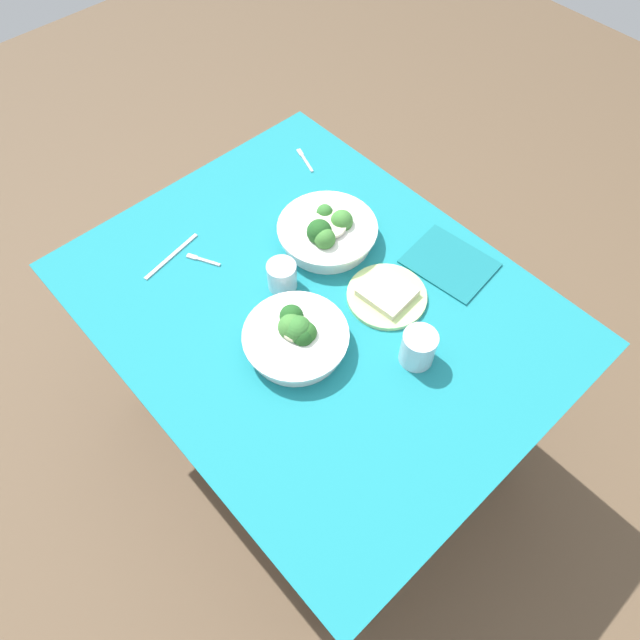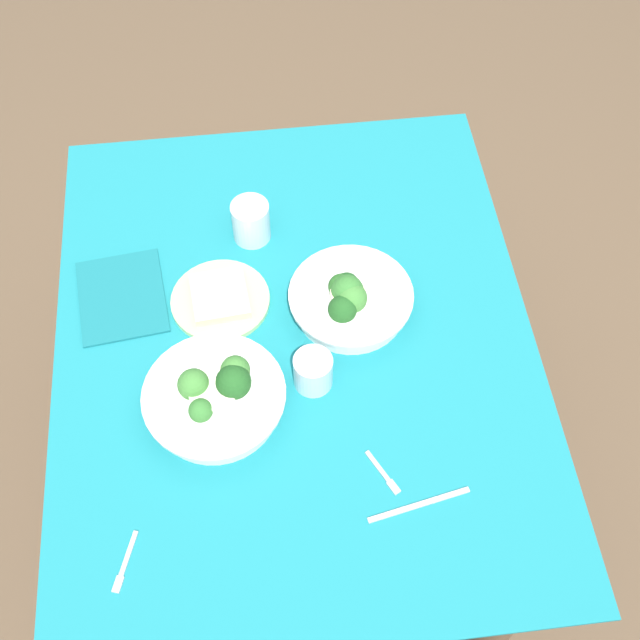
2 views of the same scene
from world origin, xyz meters
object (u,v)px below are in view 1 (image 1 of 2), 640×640
(bread_side_plate, at_px, (387,295))
(broccoli_bowl_near, at_px, (296,336))
(water_glass_side, at_px, (418,348))
(water_glass_center, at_px, (282,276))
(napkin_folded_upper, at_px, (450,263))
(fork_by_far_bowl, at_px, (202,260))
(table_knife_left, at_px, (171,256))
(fork_by_near_bowl, at_px, (304,159))
(broccoli_bowl_far, at_px, (327,232))

(bread_side_plate, bearing_deg, broccoli_bowl_near, -100.60)
(broccoli_bowl_near, height_order, water_glass_side, broccoli_bowl_near)
(water_glass_center, bearing_deg, napkin_folded_upper, 56.67)
(broccoli_bowl_near, distance_m, fork_by_far_bowl, 0.37)
(water_glass_center, bearing_deg, table_knife_left, -149.93)
(broccoli_bowl_near, bearing_deg, fork_by_far_bowl, -177.92)
(water_glass_side, bearing_deg, table_knife_left, -159.07)
(fork_by_near_bowl, bearing_deg, broccoli_bowl_far, 167.63)
(broccoli_bowl_near, relative_size, fork_by_far_bowl, 2.76)
(broccoli_bowl_near, xyz_separation_m, table_knife_left, (-0.43, -0.07, -0.03))
(broccoli_bowl_far, relative_size, bread_side_plate, 1.32)
(fork_by_near_bowl, bearing_deg, napkin_folded_upper, -160.13)
(broccoli_bowl_near, xyz_separation_m, water_glass_center, (-0.16, 0.09, 0.00))
(water_glass_center, bearing_deg, bread_side_plate, 38.99)
(fork_by_near_bowl, relative_size, napkin_folded_upper, 0.49)
(bread_side_plate, relative_size, water_glass_center, 2.65)
(water_glass_side, bearing_deg, broccoli_bowl_far, 166.92)
(broccoli_bowl_far, height_order, fork_by_far_bowl, broccoli_bowl_far)
(fork_by_near_bowl, xyz_separation_m, table_knife_left, (0.05, -0.51, -0.00))
(broccoli_bowl_near, relative_size, fork_by_near_bowl, 2.39)
(fork_by_near_bowl, bearing_deg, table_knife_left, 113.67)
(water_glass_center, distance_m, napkin_folded_upper, 0.44)
(bread_side_plate, height_order, napkin_folded_upper, bread_side_plate)
(broccoli_bowl_far, relative_size, water_glass_center, 3.49)
(table_knife_left, xyz_separation_m, napkin_folded_upper, (0.52, 0.53, 0.00))
(broccoli_bowl_near, relative_size, water_glass_side, 2.69)
(fork_by_far_bowl, xyz_separation_m, table_knife_left, (-0.06, -0.05, -0.00))
(fork_by_far_bowl, relative_size, table_knife_left, 0.48)
(broccoli_bowl_near, height_order, napkin_folded_upper, broccoli_bowl_near)
(water_glass_side, distance_m, table_knife_left, 0.70)
(water_glass_side, height_order, napkin_folded_upper, water_glass_side)
(bread_side_plate, relative_size, table_knife_left, 1.06)
(water_glass_side, xyz_separation_m, table_knife_left, (-0.65, -0.25, -0.04))
(bread_side_plate, distance_m, fork_by_near_bowl, 0.56)
(water_glass_side, distance_m, napkin_folded_upper, 0.31)
(fork_by_far_bowl, distance_m, table_knife_left, 0.08)
(fork_by_near_bowl, bearing_deg, water_glass_center, 150.21)
(broccoli_bowl_far, xyz_separation_m, bread_side_plate, (0.24, -0.02, -0.02))
(water_glass_side, xyz_separation_m, napkin_folded_upper, (-0.13, 0.28, -0.04))
(fork_by_near_bowl, bearing_deg, water_glass_side, 177.57)
(fork_by_near_bowl, distance_m, napkin_folded_upper, 0.56)
(fork_by_near_bowl, bearing_deg, bread_side_plate, 178.78)
(broccoli_bowl_far, xyz_separation_m, water_glass_center, (0.03, -0.19, 0.00))
(water_glass_side, xyz_separation_m, fork_by_near_bowl, (-0.70, 0.27, -0.04))
(napkin_folded_upper, bearing_deg, table_knife_left, -134.31)
(broccoli_bowl_near, distance_m, napkin_folded_upper, 0.47)
(water_glass_center, xyz_separation_m, table_knife_left, (-0.27, -0.16, -0.04))
(broccoli_bowl_far, distance_m, napkin_folded_upper, 0.33)
(water_glass_center, bearing_deg, broccoli_bowl_near, -29.88)
(bread_side_plate, distance_m, table_knife_left, 0.58)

